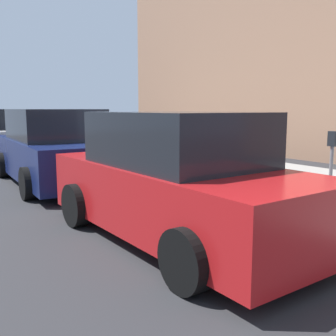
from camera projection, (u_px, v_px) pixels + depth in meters
name	position (u px, v px, depth m)	size (l,w,h in m)	color
ground_plane	(145.00, 187.00, 8.88)	(40.00, 40.00, 0.00)	#28282B
sidewalk_curb	(227.00, 173.00, 10.27)	(18.00, 5.00, 0.14)	gray
suitcase_maroon_0	(265.00, 182.00, 6.65)	(0.49, 0.26, 0.99)	maroon
suitcase_red_1	(244.00, 184.00, 7.06)	(0.37, 0.23, 0.83)	red
suitcase_black_2	(226.00, 179.00, 7.39)	(0.41, 0.28, 0.93)	black
suitcase_teal_3	(210.00, 177.00, 7.76)	(0.38, 0.25, 0.82)	#0F606B
suitcase_olive_4	(196.00, 168.00, 8.18)	(0.50, 0.20, 0.98)	#59601E
suitcase_navy_5	(178.00, 168.00, 8.53)	(0.37, 0.27, 0.72)	navy
fire_hydrant	(161.00, 162.00, 9.17)	(0.39, 0.21, 0.72)	#99999E
bollard_post	(142.00, 158.00, 9.60)	(0.15, 0.15, 0.81)	#333338
parking_meter	(331.00, 161.00, 5.82)	(0.12, 0.09, 1.27)	slate
parked_car_red_0	(177.00, 181.00, 5.22)	(4.30, 2.03, 1.69)	#AD1619
parked_car_navy_1	(55.00, 149.00, 9.21)	(4.81, 2.30, 1.72)	#141E4C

